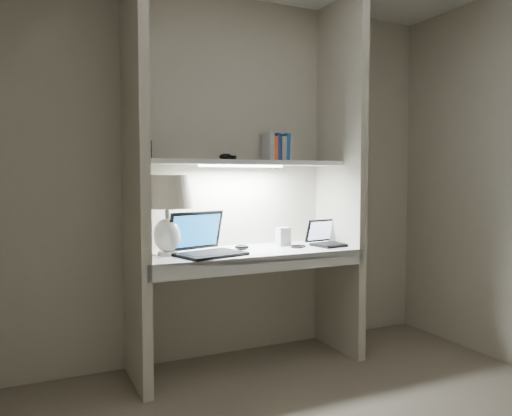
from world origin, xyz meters
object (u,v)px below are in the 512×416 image
laptop_main (205,245)px  speaker (283,237)px  table_lamp (167,201)px  laptop_netbook (329,239)px  book_row (277,148)px

laptop_main → speaker: (0.62, 0.13, 0.01)m
table_lamp → laptop_netbook: table_lamp is taller
table_lamp → speaker: 0.89m
table_lamp → laptop_main: bearing=-19.6°
laptop_netbook → book_row: size_ratio=1.58×
table_lamp → laptop_netbook: (1.16, -0.05, -0.29)m
speaker → book_row: book_row is taller
laptop_main → laptop_netbook: (0.95, 0.03, -0.02)m
table_lamp → speaker: size_ratio=3.80×
table_lamp → laptop_netbook: 1.20m
laptop_netbook → book_row: 0.75m
laptop_netbook → book_row: (-0.31, 0.20, 0.65)m
table_lamp → laptop_main: (0.22, -0.08, -0.28)m
speaker → book_row: (0.01, 0.11, 0.62)m
laptop_main → speaker: laptop_main is taller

